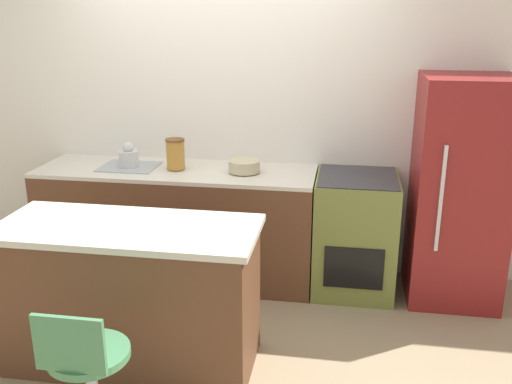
{
  "coord_description": "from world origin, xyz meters",
  "views": [
    {
      "loc": [
        0.99,
        -3.8,
        2.12
      ],
      "look_at": [
        0.41,
        -0.26,
        0.95
      ],
      "focal_mm": 40.0,
      "sensor_mm": 36.0,
      "label": 1
    }
  ],
  "objects_px": {
    "oven_range": "(355,233)",
    "refrigerator": "(459,191)",
    "stool_chair": "(88,378)",
    "mixing_bowl": "(244,166)",
    "kettle": "(129,157)"
  },
  "relations": [
    {
      "from": "refrigerator",
      "to": "kettle",
      "type": "distance_m",
      "value": 2.53
    },
    {
      "from": "stool_chair",
      "to": "kettle",
      "type": "distance_m",
      "value": 2.09
    },
    {
      "from": "kettle",
      "to": "mixing_bowl",
      "type": "relative_size",
      "value": 0.81
    },
    {
      "from": "stool_chair",
      "to": "refrigerator",
      "type": "bearing_deg",
      "value": 43.91
    },
    {
      "from": "refrigerator",
      "to": "stool_chair",
      "type": "xyz_separation_m",
      "value": [
        -2.02,
        -1.94,
        -0.45
      ]
    },
    {
      "from": "oven_range",
      "to": "stool_chair",
      "type": "height_order",
      "value": "oven_range"
    },
    {
      "from": "refrigerator",
      "to": "kettle",
      "type": "bearing_deg",
      "value": -179.91
    },
    {
      "from": "mixing_bowl",
      "to": "oven_range",
      "type": "bearing_deg",
      "value": 0.2
    },
    {
      "from": "kettle",
      "to": "stool_chair",
      "type": "bearing_deg",
      "value": -75.37
    },
    {
      "from": "refrigerator",
      "to": "kettle",
      "type": "height_order",
      "value": "refrigerator"
    },
    {
      "from": "refrigerator",
      "to": "kettle",
      "type": "xyz_separation_m",
      "value": [
        -2.52,
        -0.0,
        0.16
      ]
    },
    {
      "from": "refrigerator",
      "to": "mixing_bowl",
      "type": "xyz_separation_m",
      "value": [
        -1.6,
        -0.0,
        0.12
      ]
    },
    {
      "from": "oven_range",
      "to": "mixing_bowl",
      "type": "distance_m",
      "value": 1.0
    },
    {
      "from": "oven_range",
      "to": "refrigerator",
      "type": "distance_m",
      "value": 0.82
    },
    {
      "from": "stool_chair",
      "to": "mixing_bowl",
      "type": "bearing_deg",
      "value": 77.68
    }
  ]
}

